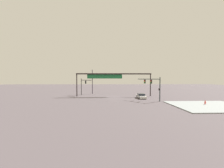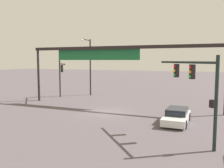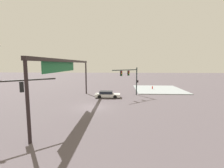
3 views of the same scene
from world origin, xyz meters
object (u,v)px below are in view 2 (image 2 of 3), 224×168
Objects in this scene: traffic_signal_near_corner at (61,72)px; streetlamp_curved_arm at (89,63)px; sedan_car_approaching at (177,116)px; traffic_signal_opposite_side at (197,82)px.

streetlamp_curved_arm is (2.30, 3.95, 1.23)m from traffic_signal_near_corner.
streetlamp_curved_arm reaches higher than sedan_car_approaching.
traffic_signal_near_corner is 0.95× the size of traffic_signal_opposite_side.
traffic_signal_near_corner is 21.59m from traffic_signal_opposite_side.
traffic_signal_opposite_side is 0.67× the size of streetlamp_curved_arm.
traffic_signal_opposite_side is at bearing 16.61° from traffic_signal_near_corner.
sedan_car_approaching is at bearing 25.28° from traffic_signal_near_corner.
streetlamp_curved_arm is at bearing 109.59° from traffic_signal_near_corner.
traffic_signal_near_corner reaches higher than sedan_car_approaching.
sedan_car_approaching is at bearing 52.84° from streetlamp_curved_arm.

